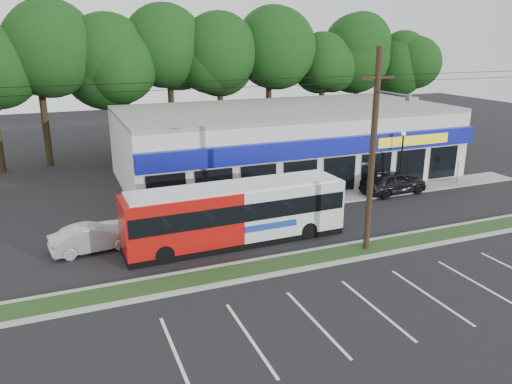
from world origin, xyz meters
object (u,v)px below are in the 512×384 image
Objects in this scene: utility_pole at (371,146)px; car_dark at (393,182)px; metrobus at (236,212)px; car_silver at (93,238)px; pedestrian_a at (291,196)px; sign_post at (459,164)px; lamp_post at (402,154)px; pedestrian_b at (378,185)px.

utility_pole reaches higher than car_dark.
metrobus is 7.34m from car_silver.
car_dark is at bearing 139.80° from pedestrian_a.
sign_post is 1.40× the size of pedestrian_a.
lamp_post is at bearing 16.10° from metrobus.
pedestrian_b is at bearing 86.73° from car_dark.
pedestrian_a reaches higher than pedestrian_b.
lamp_post is 0.89× the size of car_dark.
metrobus is 7.43× the size of pedestrian_a.
car_dark is at bearing -179.25° from sign_post.
pedestrian_b is at bearing 139.96° from pedestrian_a.
car_silver is 2.65× the size of pedestrian_a.
car_silver is at bearing 93.32° from car_dark.
lamp_post reaches higher than sign_post.
lamp_post is 5.13m from sign_post.
sign_post is at bearing -92.53° from car_dark.
pedestrian_b is (18.81, 2.32, 0.06)m from car_silver.
utility_pole is 15.71m from sign_post.
car_dark is 1.14× the size of car_silver.
car_dark is 3.20× the size of pedestrian_b.
car_silver is (-25.81, -2.39, -0.86)m from sign_post.
utility_pole reaches higher than metrobus.
utility_pole is at bearing -120.39° from car_silver.
utility_pole is at bearing -34.03° from metrobus.
pedestrian_a is 1.06× the size of pedestrian_b.
utility_pole is at bearing 52.33° from pedestrian_a.
pedestrian_b is at bearing 17.54° from metrobus.
car_silver is (-12.64, 5.25, -4.72)m from utility_pole.
sign_post is 19.17m from metrobus.
utility_pole is at bearing 78.04° from pedestrian_b.
lamp_post is 2.84× the size of pedestrian_b.
utility_pole reaches higher than pedestrian_a.
car_silver is 2.81× the size of pedestrian_b.
lamp_post is (8.17, 7.87, -2.74)m from utility_pole.
sign_post is 13.63m from pedestrian_a.
car_dark is at bearing -91.23° from car_silver.
utility_pole is 4.25× the size of metrobus.
metrobus is 2.81× the size of car_silver.
car_silver is at bearing -172.82° from lamp_post.
metrobus is at bearing -162.61° from lamp_post.
lamp_post is 2.68× the size of pedestrian_a.
utility_pole reaches higher than car_silver.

